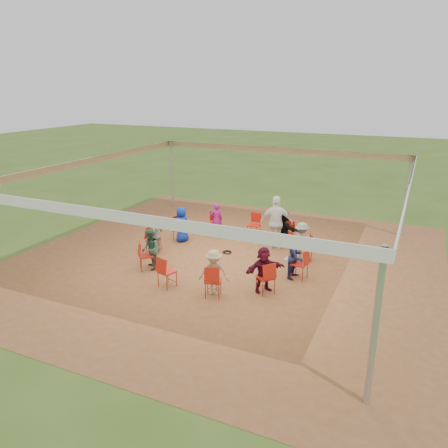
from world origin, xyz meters
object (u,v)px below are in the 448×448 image
at_px(person_seated_5, 157,235).
at_px(chair_9, 213,281).
at_px(person_seated_1, 302,242).
at_px(person_seated_0, 296,257).
at_px(chair_6, 154,240).
at_px(cable_coil, 227,252).
at_px(chair_5, 180,229).
at_px(chair_4, 216,224).
at_px(standing_person, 276,223).
at_px(chair_0, 300,264).
at_px(person_seated_4, 182,224).
at_px(chair_3, 254,225).
at_px(person_seated_6, 150,249).
at_px(laptop, 291,257).
at_px(person_seated_3, 216,220).
at_px(chair_2, 286,233).
at_px(chair_8, 167,272).
at_px(person_seated_2, 284,229).
at_px(chair_1, 305,247).
at_px(chair_10, 266,278).
at_px(chair_7, 147,256).
at_px(person_seated_8, 264,269).
at_px(person_seated_7, 214,272).

bearing_deg(person_seated_5, chair_9, 47.88).
height_order(chair_9, person_seated_5, person_seated_5).
bearing_deg(person_seated_1, person_seated_0, 163.64).
bearing_deg(chair_6, cable_coil, 105.01).
bearing_deg(person_seated_0, chair_5, 81.62).
bearing_deg(chair_4, person_seated_0, 113.91).
bearing_deg(standing_person, person_seated_1, 130.02).
height_order(chair_4, standing_person, standing_person).
bearing_deg(chair_9, chair_0, 32.73).
bearing_deg(person_seated_4, chair_6, 11.63).
bearing_deg(chair_3, chair_9, 98.18).
relative_size(person_seated_6, laptop, 3.45).
distance_m(chair_0, person_seated_3, 4.49).
bearing_deg(chair_0, person_seated_0, 90.00).
height_order(chair_5, chair_6, same).
bearing_deg(chair_2, chair_4, 32.73).
xyz_separation_m(chair_2, cable_coil, (-1.59, -1.52, -0.43)).
distance_m(chair_8, person_seated_2, 4.89).
relative_size(chair_1, cable_coil, 2.57).
distance_m(chair_0, chair_5, 5.00).
bearing_deg(chair_9, person_seated_4, 113.91).
bearing_deg(chair_10, person_seated_1, 34.89).
bearing_deg(person_seated_0, chair_4, 64.82).
bearing_deg(chair_3, chair_6, 49.09).
distance_m(chair_7, person_seated_4, 2.68).
xyz_separation_m(chair_1, chair_2, (-0.94, 1.07, 0.00)).
bearing_deg(cable_coil, person_seated_0, -19.92).
bearing_deg(chair_4, standing_person, 137.33).
bearing_deg(chair_2, person_seated_4, 50.30).
bearing_deg(chair_8, chair_9, 16.36).
bearing_deg(chair_9, chair_3, 81.82).
bearing_deg(chair_5, chair_7, 32.73).
height_order(person_seated_6, person_seated_8, same).
relative_size(chair_6, chair_10, 1.00).
bearing_deg(person_seated_1, chair_6, 81.62).
relative_size(chair_7, person_seated_4, 0.71).
xyz_separation_m(person_seated_0, person_seated_3, (-3.69, 2.36, 0.00)).
xyz_separation_m(cable_coil, laptop, (2.46, -0.93, 0.59)).
relative_size(person_seated_7, laptop, 3.45).
distance_m(person_seated_8, standing_person, 3.35).
bearing_deg(person_seated_6, person_seated_7, 32.73).
height_order(chair_8, person_seated_1, person_seated_1).
bearing_deg(person_seated_7, person_seated_5, 130.91).
height_order(chair_4, person_seated_1, person_seated_1).
bearing_deg(chair_4, person_seated_6, 50.30).
xyz_separation_m(chair_10, person_seated_1, (0.27, 2.66, 0.19)).
distance_m(chair_9, person_seated_0, 2.68).
distance_m(chair_6, person_seated_3, 2.68).
xyz_separation_m(chair_6, person_seated_1, (4.69, 1.37, 0.19)).
relative_size(chair_3, chair_10, 1.00).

